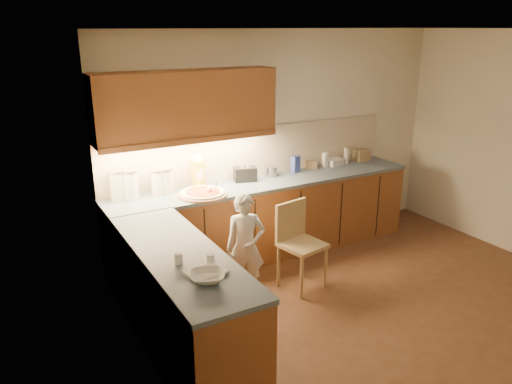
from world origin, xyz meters
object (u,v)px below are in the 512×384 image
oil_jug (198,173)px  toaster (245,174)px  pizza_on_board (203,193)px  child (245,247)px  wooden_chair (298,239)px

oil_jug → toaster: bearing=-5.7°
pizza_on_board → child: pizza_on_board is taller
child → wooden_chair: bearing=13.6°
oil_jug → toaster: size_ratio=1.25×
pizza_on_board → toaster: size_ratio=1.83×
pizza_on_board → toaster: 0.68m
wooden_chair → toaster: size_ratio=3.17×
pizza_on_board → wooden_chair: bearing=-42.9°
oil_jug → wooden_chair: bearing=-55.5°
child → toaster: same height
toaster → child: bearing=-102.6°
pizza_on_board → child: size_ratio=0.48×
child → wooden_chair: child is taller
pizza_on_board → child: bearing=-76.0°
child → oil_jug: size_ratio=3.04×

